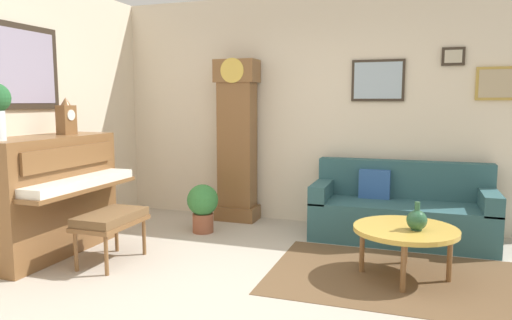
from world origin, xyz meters
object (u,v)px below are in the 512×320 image
object	(u,v)px
mantel_clock	(66,118)
green_jug	(417,220)
piano	(48,195)
couch	(401,211)
potted_plant	(203,205)
coffee_table	(405,231)
grandfather_clock	(237,145)
piano_bench	(111,220)

from	to	relation	value
mantel_clock	green_jug	world-z (taller)	mantel_clock
piano	couch	size ratio (longest dim) A/B	0.76
mantel_clock	potted_plant	xyz separation A→B (m)	(1.13, 0.86, -1.02)
couch	coffee_table	size ratio (longest dim) A/B	2.16
grandfather_clock	mantel_clock	size ratio (longest dim) A/B	5.34
couch	mantel_clock	world-z (taller)	mantel_clock
grandfather_clock	potted_plant	world-z (taller)	grandfather_clock
coffee_table	potted_plant	size ratio (longest dim) A/B	1.57
green_jug	piano	bearing A→B (deg)	-173.39
piano_bench	potted_plant	world-z (taller)	potted_plant
green_jug	potted_plant	size ratio (longest dim) A/B	0.43
green_jug	piano_bench	bearing A→B (deg)	-170.62
piano	grandfather_clock	bearing A→B (deg)	55.17
piano	green_jug	distance (m)	3.49
mantel_clock	green_jug	bearing A→B (deg)	1.41
grandfather_clock	mantel_clock	bearing A→B (deg)	-129.95
green_jug	potted_plant	xyz separation A→B (m)	(-2.34, 0.78, -0.20)
couch	potted_plant	size ratio (longest dim) A/B	3.39
piano	piano_bench	distance (m)	0.79
piano	grandfather_clock	world-z (taller)	grandfather_clock
coffee_table	potted_plant	distance (m)	2.36
piano	coffee_table	distance (m)	3.41
piano	mantel_clock	bearing A→B (deg)	89.71
piano_bench	green_jug	xyz separation A→B (m)	(2.70, 0.45, 0.12)
grandfather_clock	coffee_table	xyz separation A→B (m)	(2.08, -1.40, -0.56)
couch	green_jug	distance (m)	1.28
piano	green_jug	bearing A→B (deg)	6.61
grandfather_clock	piano_bench	bearing A→B (deg)	-105.56
grandfather_clock	coffee_table	world-z (taller)	grandfather_clock
couch	piano_bench	bearing A→B (deg)	-146.25
grandfather_clock	potted_plant	size ratio (longest dim) A/B	3.62
piano_bench	potted_plant	distance (m)	1.28
piano_bench	couch	world-z (taller)	couch
piano	mantel_clock	distance (m)	0.81
couch	green_jug	bearing A→B (deg)	-82.53
mantel_clock	potted_plant	bearing A→B (deg)	37.44
green_jug	mantel_clock	bearing A→B (deg)	-178.59
piano	potted_plant	distance (m)	1.65
piano	piano_bench	xyz separation A→B (m)	(0.76, -0.04, -0.19)
piano	piano_bench	size ratio (longest dim) A/B	2.06
couch	coffee_table	distance (m)	1.20
coffee_table	mantel_clock	world-z (taller)	mantel_clock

